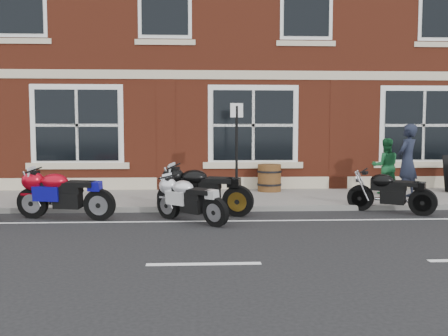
{
  "coord_description": "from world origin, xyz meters",
  "views": [
    {
      "loc": [
        -0.06,
        -9.81,
        1.89
      ],
      "look_at": [
        0.51,
        1.6,
        0.97
      ],
      "focal_mm": 40.0,
      "sensor_mm": 36.0,
      "label": 1
    }
  ],
  "objects_px": {
    "moto_sport_silver": "(191,198)",
    "pedestrian_right": "(386,166)",
    "moto_sport_black": "(203,189)",
    "barrel_planter": "(269,178)",
    "moto_sport_red": "(64,193)",
    "moto_naked_black": "(389,190)",
    "pedestrian_left": "(407,161)",
    "parking_sign": "(237,145)"
  },
  "relations": [
    {
      "from": "moto_sport_silver",
      "to": "pedestrian_right",
      "type": "xyz_separation_m",
      "value": [
        5.19,
        3.22,
        0.38
      ]
    },
    {
      "from": "moto_sport_black",
      "to": "barrel_planter",
      "type": "xyz_separation_m",
      "value": [
        1.89,
        3.0,
        -0.07
      ]
    },
    {
      "from": "moto_sport_red",
      "to": "moto_sport_black",
      "type": "bearing_deg",
      "value": -69.87
    },
    {
      "from": "moto_sport_black",
      "to": "barrel_planter",
      "type": "height_order",
      "value": "moto_sport_black"
    },
    {
      "from": "moto_sport_silver",
      "to": "moto_naked_black",
      "type": "xyz_separation_m",
      "value": [
        4.41,
        0.91,
        0.02
      ]
    },
    {
      "from": "barrel_planter",
      "to": "moto_sport_silver",
      "type": "bearing_deg",
      "value": -118.74
    },
    {
      "from": "pedestrian_left",
      "to": "barrel_planter",
      "type": "distance_m",
      "value": 3.66
    },
    {
      "from": "parking_sign",
      "to": "moto_sport_silver",
      "type": "bearing_deg",
      "value": -142.0
    },
    {
      "from": "moto_sport_red",
      "to": "moto_naked_black",
      "type": "height_order",
      "value": "moto_sport_red"
    },
    {
      "from": "moto_naked_black",
      "to": "pedestrian_left",
      "type": "distance_m",
      "value": 1.93
    },
    {
      "from": "moto_sport_black",
      "to": "moto_sport_silver",
      "type": "bearing_deg",
      "value": -175.0
    },
    {
      "from": "pedestrian_left",
      "to": "parking_sign",
      "type": "relative_size",
      "value": 0.79
    },
    {
      "from": "moto_sport_silver",
      "to": "moto_sport_black",
      "type": "bearing_deg",
      "value": 27.3
    },
    {
      "from": "moto_sport_red",
      "to": "pedestrian_left",
      "type": "xyz_separation_m",
      "value": [
        8.08,
        1.94,
        0.51
      ]
    },
    {
      "from": "moto_naked_black",
      "to": "pedestrian_left",
      "type": "xyz_separation_m",
      "value": [
        1.04,
        1.53,
        0.56
      ]
    },
    {
      "from": "moto_sport_silver",
      "to": "parking_sign",
      "type": "height_order",
      "value": "parking_sign"
    },
    {
      "from": "moto_sport_black",
      "to": "barrel_planter",
      "type": "bearing_deg",
      "value": -11.63
    },
    {
      "from": "moto_sport_black",
      "to": "moto_sport_silver",
      "type": "distance_m",
      "value": 0.94
    },
    {
      "from": "moto_sport_black",
      "to": "barrel_planter",
      "type": "distance_m",
      "value": 3.55
    },
    {
      "from": "pedestrian_right",
      "to": "moto_sport_silver",
      "type": "bearing_deg",
      "value": 39.58
    },
    {
      "from": "pedestrian_right",
      "to": "parking_sign",
      "type": "height_order",
      "value": "parking_sign"
    },
    {
      "from": "moto_sport_red",
      "to": "parking_sign",
      "type": "distance_m",
      "value": 4.08
    },
    {
      "from": "moto_sport_black",
      "to": "moto_sport_silver",
      "type": "xyz_separation_m",
      "value": [
        -0.25,
        -0.9,
        -0.08
      ]
    },
    {
      "from": "parking_sign",
      "to": "moto_naked_black",
      "type": "bearing_deg",
      "value": -40.55
    },
    {
      "from": "moto_sport_black",
      "to": "barrel_planter",
      "type": "relative_size",
      "value": 2.79
    },
    {
      "from": "pedestrian_left",
      "to": "parking_sign",
      "type": "xyz_separation_m",
      "value": [
        -4.38,
        -0.49,
        0.43
      ]
    },
    {
      "from": "moto_sport_red",
      "to": "barrel_planter",
      "type": "bearing_deg",
      "value": -42.35
    },
    {
      "from": "moto_sport_silver",
      "to": "pedestrian_left",
      "type": "bearing_deg",
      "value": -23.03
    },
    {
      "from": "parking_sign",
      "to": "pedestrian_right",
      "type": "bearing_deg",
      "value": -6.14
    },
    {
      "from": "barrel_planter",
      "to": "parking_sign",
      "type": "xyz_separation_m",
      "value": [
        -1.07,
        -1.95,
        0.98
      ]
    },
    {
      "from": "moto_sport_red",
      "to": "pedestrian_right",
      "type": "relative_size",
      "value": 1.41
    },
    {
      "from": "barrel_planter",
      "to": "moto_sport_black",
      "type": "bearing_deg",
      "value": -122.2
    },
    {
      "from": "moto_sport_black",
      "to": "pedestrian_left",
      "type": "relative_size",
      "value": 1.13
    },
    {
      "from": "pedestrian_right",
      "to": "moto_sport_black",
      "type": "bearing_deg",
      "value": 32.9
    },
    {
      "from": "pedestrian_left",
      "to": "parking_sign",
      "type": "bearing_deg",
      "value": -34.35
    },
    {
      "from": "moto_sport_red",
      "to": "pedestrian_left",
      "type": "height_order",
      "value": "pedestrian_left"
    },
    {
      "from": "pedestrian_left",
      "to": "parking_sign",
      "type": "height_order",
      "value": "parking_sign"
    },
    {
      "from": "pedestrian_left",
      "to": "pedestrian_right",
      "type": "xyz_separation_m",
      "value": [
        -0.26,
        0.78,
        -0.19
      ]
    },
    {
      "from": "barrel_planter",
      "to": "pedestrian_left",
      "type": "bearing_deg",
      "value": -23.87
    },
    {
      "from": "moto_sport_silver",
      "to": "barrel_planter",
      "type": "bearing_deg",
      "value": 14.12
    },
    {
      "from": "moto_naked_black",
      "to": "pedestrian_right",
      "type": "xyz_separation_m",
      "value": [
        0.78,
        2.31,
        0.37
      ]
    },
    {
      "from": "moto_sport_black",
      "to": "parking_sign",
      "type": "xyz_separation_m",
      "value": [
        0.82,
        1.05,
        0.91
      ]
    }
  ]
}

